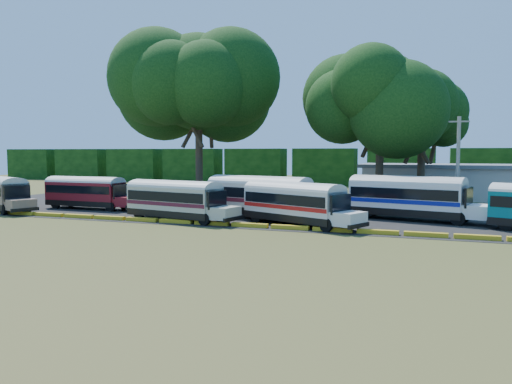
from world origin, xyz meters
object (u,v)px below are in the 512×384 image
(bus_red, at_px, (87,190))
(tree_west, at_px, (198,82))
(bus_cream_west, at_px, (176,198))
(bus_white_red, at_px, (296,201))

(bus_red, xyz_separation_m, tree_west, (6.34, 11.10, 11.26))
(bus_cream_west, bearing_deg, tree_west, 121.65)
(bus_red, relative_size, tree_west, 0.52)
(bus_red, height_order, tree_west, tree_west)
(bus_red, xyz_separation_m, bus_cream_west, (11.93, -4.33, 0.03))
(bus_cream_west, xyz_separation_m, bus_white_red, (9.51, 0.80, 0.01))
(bus_red, distance_m, tree_west, 17.04)
(bus_red, bearing_deg, bus_cream_west, -18.16)
(bus_cream_west, relative_size, bus_white_red, 1.01)
(bus_red, relative_size, bus_cream_west, 0.95)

